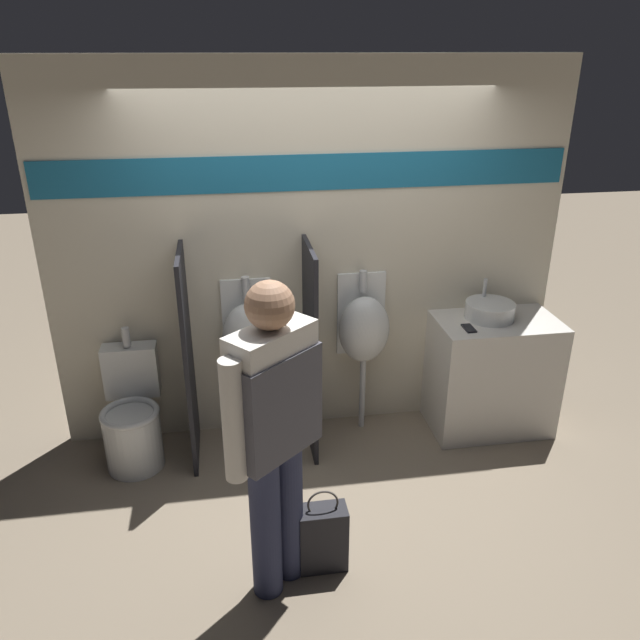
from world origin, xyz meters
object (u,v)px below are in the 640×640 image
at_px(person_in_vest, 274,423).
at_px(shopping_bag, 323,537).
at_px(cell_phone, 469,328).
at_px(urinal_near_counter, 249,336).
at_px(toilet, 133,420).
at_px(sink_basin, 490,310).
at_px(urinal_far, 364,329).

xyz_separation_m(person_in_vest, shopping_bag, (0.26, 0.07, -0.83)).
relative_size(cell_phone, urinal_near_counter, 0.11).
relative_size(urinal_near_counter, shopping_bag, 2.37).
distance_m(urinal_near_counter, toilet, 1.00).
bearing_deg(shopping_bag, person_in_vest, -165.81).
height_order(sink_basin, toilet, sink_basin).
bearing_deg(urinal_far, sink_basin, -5.86).
bearing_deg(sink_basin, urinal_near_counter, 176.94).
bearing_deg(urinal_near_counter, person_in_vest, -87.76).
bearing_deg(shopping_bag, urinal_near_counter, 102.79).
height_order(cell_phone, urinal_near_counter, urinal_near_counter).
height_order(urinal_far, toilet, urinal_far).
distance_m(sink_basin, person_in_vest, 2.18).
bearing_deg(cell_phone, shopping_bag, -137.63).
height_order(cell_phone, shopping_bag, cell_phone).
relative_size(sink_basin, urinal_near_counter, 0.29).
xyz_separation_m(urinal_near_counter, urinal_far, (0.85, 0.00, 0.00)).
bearing_deg(urinal_near_counter, urinal_far, 0.00).
distance_m(cell_phone, person_in_vest, 1.91).
height_order(person_in_vest, shopping_bag, person_in_vest).
distance_m(urinal_far, toilet, 1.77).
xyz_separation_m(toilet, shopping_bag, (1.16, -1.20, -0.12)).
height_order(sink_basin, shopping_bag, sink_basin).
bearing_deg(cell_phone, urinal_near_counter, 170.48).
height_order(toilet, person_in_vest, person_in_vest).
xyz_separation_m(sink_basin, shopping_bag, (-1.45, -1.29, -0.75)).
height_order(cell_phone, urinal_far, urinal_far).
xyz_separation_m(cell_phone, urinal_far, (-0.70, 0.26, -0.07)).
bearing_deg(urinal_near_counter, sink_basin, -3.06).
bearing_deg(urinal_near_counter, cell_phone, -9.52).
height_order(urinal_far, person_in_vest, person_in_vest).
bearing_deg(person_in_vest, toilet, 85.08).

